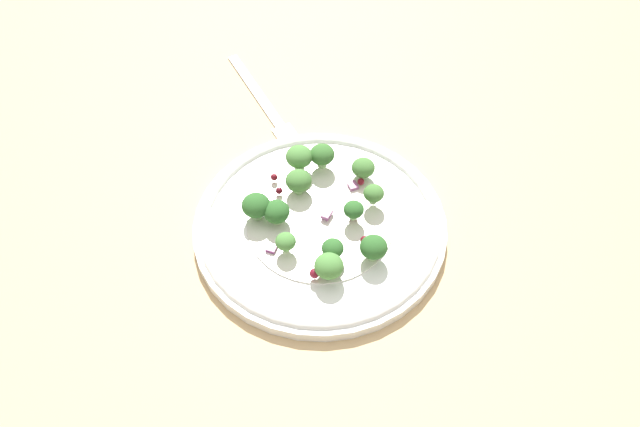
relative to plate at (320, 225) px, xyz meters
The scene contains 25 objects.
ground_plane 2.17cm from the plate, 134.29° to the left, with size 180.00×180.00×2.00cm, color tan.
plate is the anchor object (origin of this frame).
dressing_pool 0.44cm from the plate, 116.57° to the left, with size 15.27×15.27×0.20cm, color white.
broccoli_floret_0 7.27cm from the plate, 77.14° to the right, with size 2.71×2.71×2.74cm.
broccoli_floret_1 4.89cm from the plate, 144.09° to the left, with size 2.75×2.75×2.78cm.
broccoli_floret_2 5.24cm from the plate, 111.02° to the right, with size 2.17×2.17×2.20cm.
broccoli_floret_3 6.44cm from the plate, 14.42° to the right, with size 2.16×2.16×2.19cm.
broccoli_floret_4 4.14cm from the plate, 34.82° to the right, with size 2.09×2.09×2.12cm.
broccoli_floret_5 5.51cm from the plate, 167.48° to the right, with size 2.08×2.08×2.10cm.
broccoli_floret_6 8.02cm from the plate, 17.27° to the left, with size 2.52×2.52×2.55cm.
broccoli_floret_7 8.02cm from the plate, 71.32° to the left, with size 2.91×2.91×2.95cm.
broccoli_floret_8 8.05cm from the plate, 52.29° to the left, with size 2.71×2.71×2.74cm.
broccoli_floret_9 7.10cm from the plate, 118.81° to the right, with size 2.83×2.83×2.87cm.
broccoli_floret_10 6.97cm from the plate, 139.13° to the left, with size 2.94×2.94×2.97cm.
broccoli_floret_11 5.18cm from the plate, 82.94° to the left, with size 2.78×2.78×2.82cm.
cranberry_0 7.19cm from the plate, 130.21° to the right, with size 0.98×0.98×0.98cm, color maroon.
cranberry_1 3.67cm from the plate, 28.76° to the right, with size 0.94×0.94×0.94cm, color #4C0A14.
cranberry_2 7.51cm from the plate, 94.19° to the left, with size 0.75×0.75×0.75cm, color maroon.
cranberry_3 5.80cm from the plate, 104.26° to the left, with size 0.74×0.74×0.74cm, color #4C0A14.
cranberry_4 6.67cm from the plate, 11.99° to the left, with size 0.76×0.76×0.76cm, color maroon.
cranberry_5 5.48cm from the plate, 69.25° to the right, with size 0.90×0.90×0.90cm, color maroon.
onion_bit_0 1.41cm from the plate, ahead, with size 0.82×1.34×0.51cm, color #934C84.
onion_bit_1 5.95cm from the plate, 16.92° to the left, with size 0.94×1.06×0.53cm, color #A35B93.
onion_bit_2 6.07cm from the plate, behind, with size 0.98×0.99×0.50cm, color #843D75.
fork 20.56cm from the plate, 73.35° to the left, with size 4.58×18.66×0.50cm.
Camera 1 is at (-23.91, -34.80, 55.01)cm, focal length 36.96 mm.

